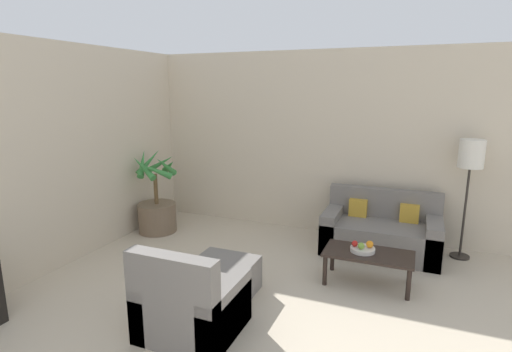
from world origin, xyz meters
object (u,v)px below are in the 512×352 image
at_px(potted_palm, 157,207).
at_px(apple_green, 361,246).
at_px(coffee_table, 368,257).
at_px(sofa_loveseat, 381,232).
at_px(floor_lamp, 471,160).
at_px(fruit_bowl, 363,249).
at_px(armchair, 191,305).
at_px(apple_red, 355,244).
at_px(orange_fruit, 370,244).
at_px(ottoman, 225,276).

height_order(potted_palm, apple_green, potted_palm).
bearing_deg(coffee_table, sofa_loveseat, 87.51).
height_order(floor_lamp, fruit_bowl, floor_lamp).
relative_size(fruit_bowl, armchair, 0.32).
height_order(fruit_bowl, armchair, armchair).
relative_size(coffee_table, fruit_bowl, 3.54).
bearing_deg(apple_green, apple_red, 148.17).
relative_size(fruit_bowl, orange_fruit, 3.40).
bearing_deg(floor_lamp, apple_red, -134.69).
xyz_separation_m(sofa_loveseat, orange_fruit, (-0.04, -0.96, 0.18)).
distance_m(fruit_bowl, armchair, 2.02).
height_order(apple_red, armchair, armchair).
bearing_deg(apple_red, orange_fruit, 11.12).
bearing_deg(armchair, floor_lamp, 49.31).
bearing_deg(apple_red, apple_green, -31.83).
relative_size(coffee_table, apple_red, 14.03).
bearing_deg(armchair, potted_palm, 131.87).
bearing_deg(potted_palm, apple_red, -9.55).
distance_m(floor_lamp, orange_fruit, 1.76).
bearing_deg(potted_palm, floor_lamp, 9.23).
bearing_deg(apple_green, floor_lamp, 48.33).
xyz_separation_m(apple_red, orange_fruit, (0.16, 0.03, 0.01)).
xyz_separation_m(potted_palm, apple_red, (3.04, -0.51, 0.07)).
xyz_separation_m(potted_palm, orange_fruit, (3.20, -0.48, 0.08)).
bearing_deg(ottoman, coffee_table, 29.03).
relative_size(coffee_table, orange_fruit, 12.04).
bearing_deg(potted_palm, sofa_loveseat, 8.36).
bearing_deg(apple_green, potted_palm, 169.83).
height_order(orange_fruit, ottoman, orange_fruit).
height_order(fruit_bowl, orange_fruit, orange_fruit).
xyz_separation_m(coffee_table, armchair, (-1.34, -1.55, -0.05)).
distance_m(coffee_table, fruit_bowl, 0.10).
relative_size(potted_palm, floor_lamp, 0.82).
bearing_deg(apple_green, ottoman, -150.89).
xyz_separation_m(potted_palm, floor_lamp, (4.23, 0.69, 0.91)).
xyz_separation_m(apple_green, ottoman, (-1.31, -0.73, -0.27)).
xyz_separation_m(sofa_loveseat, apple_red, (-0.20, -0.99, 0.18)).
bearing_deg(apple_green, armchair, -129.87).
distance_m(sofa_loveseat, fruit_bowl, 1.00).
height_order(coffee_table, apple_green, apple_green).
bearing_deg(potted_palm, armchair, -48.13).
bearing_deg(fruit_bowl, apple_red, -179.04).
bearing_deg(coffee_table, apple_red, 177.98).
relative_size(orange_fruit, ottoman, 0.12).
relative_size(sofa_loveseat, apple_red, 21.58).
bearing_deg(armchair, orange_fruit, 49.77).
xyz_separation_m(floor_lamp, ottoman, (-2.42, -1.98, -1.10)).
bearing_deg(orange_fruit, apple_red, -168.88).
relative_size(potted_palm, ottoman, 1.96).
bearing_deg(sofa_loveseat, orange_fruit, -92.42).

